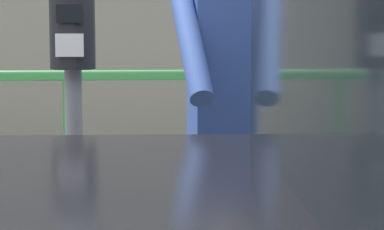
{
  "coord_description": "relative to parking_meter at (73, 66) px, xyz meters",
  "views": [
    {
      "loc": [
        0.4,
        -2.82,
        1.48
      ],
      "look_at": [
        0.62,
        0.46,
        1.1
      ],
      "focal_mm": 77.23,
      "sensor_mm": 36.0,
      "label": 1
    }
  ],
  "objects": [
    {
      "name": "parking_meter",
      "position": [
        0.0,
        0.0,
        0.0
      ],
      "size": [
        0.18,
        0.19,
        1.57
      ],
      "rotation": [
        0.0,
        0.0,
        3.09
      ],
      "color": "slate",
      "rests_on": "sidewalk_curb"
    },
    {
      "name": "pedestrian_at_meter",
      "position": [
        0.69,
        0.05,
        -0.22
      ],
      "size": [
        0.61,
        0.61,
        1.66
      ],
      "rotation": [
        0.0,
        0.0,
        -3.01
      ],
      "color": "black",
      "rests_on": "sidewalk_curb"
    },
    {
      "name": "background_railing",
      "position": [
        -0.14,
        1.44,
        -0.41
      ],
      "size": [
        24.06,
        0.06,
        1.06
      ],
      "color": "#2D7A38",
      "rests_on": "sidewalk_curb"
    },
    {
      "name": "backdrop_wall",
      "position": [
        -0.14,
        3.93,
        0.09
      ],
      "size": [
        32.0,
        0.5,
        2.77
      ],
      "primitive_type": "cube",
      "color": "#ADA38E",
      "rests_on": "ground"
    }
  ]
}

